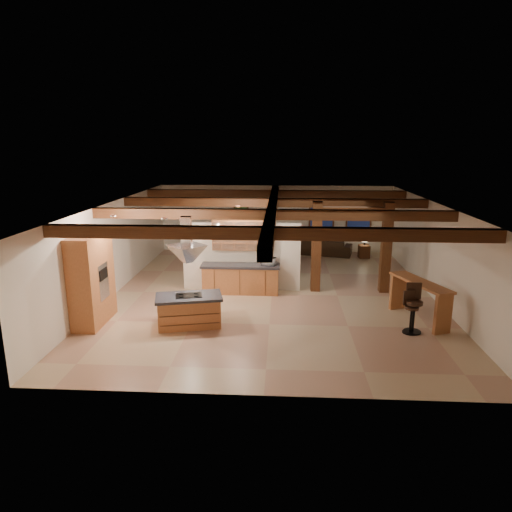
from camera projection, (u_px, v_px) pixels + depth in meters
The scene contains 22 objects.
ground at pixel (272, 294), 14.48m from camera, with size 12.00×12.00×0.00m, color tan.
room_walls at pixel (272, 240), 14.06m from camera, with size 12.00×12.00×12.00m.
ceiling_beams at pixel (272, 208), 13.82m from camera, with size 10.00×12.00×0.28m.
timber_posts at pixel (352, 238), 14.40m from camera, with size 2.50×0.30×2.90m.
partition_wall at pixel (242, 257), 14.76m from camera, with size 3.80×0.18×2.20m, color silver.
pantry_cabinet at pixel (92, 279), 11.94m from camera, with size 0.67×1.60×2.40m.
back_counter at pixel (241, 278), 14.53m from camera, with size 2.50×0.66×0.94m.
upper_display_cabinet at pixel (241, 235), 14.40m from camera, with size 1.80×0.36×0.95m.
range_hood at pixel (187, 260), 11.57m from camera, with size 1.10×1.10×1.40m.
back_windows at pixel (340, 219), 19.71m from camera, with size 2.70×0.07×1.70m.
framed_art at pixel (241, 213), 19.91m from camera, with size 0.65×0.05×0.85m.
recessed_cans at pixel (175, 213), 12.06m from camera, with size 3.16×2.46×0.03m.
kitchen_island at pixel (189, 310), 11.90m from camera, with size 1.86×1.27×0.84m.
dining_table at pixel (264, 261), 17.22m from camera, with size 1.89×1.05×0.66m, color #3B1A0E.
sofa at pixel (324, 247), 19.60m from camera, with size 2.31×0.90×0.67m, color black.
microwave at pixel (269, 261), 14.34m from camera, with size 0.43×0.29×0.24m, color silver.
bar_counter at pixel (419, 294), 12.19m from camera, with size 1.25×2.14×1.10m.
side_table at pixel (364, 251), 19.05m from camera, with size 0.43×0.43×0.54m, color #36170D.
table_lamp at pixel (365, 239), 18.93m from camera, with size 0.31×0.31×0.36m.
bar_stool_a at pixel (414, 308), 11.47m from camera, with size 0.44×0.44×1.26m.
bar_stool_b at pixel (410, 312), 11.44m from camera, with size 0.39×0.41×1.08m.
dining_chairs at pixel (264, 253), 17.13m from camera, with size 2.51×2.51×1.32m.
Camera 1 is at (0.30, -13.77, 4.67)m, focal length 32.00 mm.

